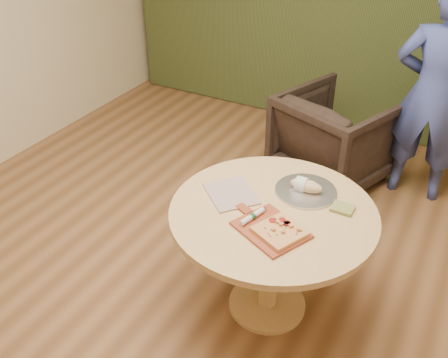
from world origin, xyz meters
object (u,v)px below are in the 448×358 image
Objects in this scene: serving_tray at (306,191)px; pedestal_table at (272,230)px; cutlery_roll at (252,216)px; bread_roll at (305,185)px; person_standing at (434,95)px; armchair at (336,133)px; flatbread_pizza at (280,231)px; pizza_paddle at (270,229)px.

pedestal_table is at bearing -110.61° from serving_tray.
cutlery_roll is 1.02× the size of bread_roll.
cutlery_roll is at bearing 67.89° from person_standing.
person_standing is at bearing -148.96° from armchair.
cutlery_roll is 0.42m from serving_tray.
person_standing is at bearing 73.94° from serving_tray.
person_standing is at bearing 78.03° from flatbread_pizza.
cutlery_roll is (-0.06, -0.14, 0.17)m from pedestal_table.
armchair is 0.49× the size of person_standing.
pizza_paddle is 1.84m from armchair.
armchair is at bearing 94.84° from pedestal_table.
flatbread_pizza is at bearing -85.75° from bread_roll.
person_standing is at bearing 73.28° from pedestal_table.
serving_tray is (-0.02, 0.43, -0.02)m from flatbread_pizza.
pedestal_table is 0.23m from pizza_paddle.
cutlery_roll is 1.81m from armchair.
pedestal_table is at bearing 115.61° from armchair.
serving_tray reaches higher than pedestal_table.
person_standing is at bearing 88.84° from cutlery_roll.
cutlery_roll reaches higher than pizza_paddle.
pedestal_table is 0.27m from flatbread_pizza.
bread_roll is at bearing 68.67° from person_standing.
bread_roll reaches higher than cutlery_roll.
flatbread_pizza is 1.48× the size of cutlery_roll.
armchair is at bearing 99.48° from serving_tray.
bread_roll is at bearing 180.00° from serving_tray.
serving_tray is at bearing 69.39° from pedestal_table.
armchair is at bearing 99.12° from bread_roll.
serving_tray is 0.04m from bread_roll.
cutlery_roll is at bearing 167.61° from flatbread_pizza.
flatbread_pizza is at bearing -86.93° from serving_tray.
flatbread_pizza is (0.06, -0.01, 0.02)m from pizza_paddle.
armchair is (-0.25, 1.82, -0.35)m from flatbread_pizza.
armchair is (-0.22, 1.39, -0.37)m from bread_roll.
pedestal_table is 1.85m from person_standing.
armchair is (-0.23, 1.39, -0.33)m from serving_tray.
person_standing is (0.44, 1.51, 0.08)m from bread_roll.
bread_roll is at bearing 94.25° from flatbread_pizza.
flatbread_pizza reaches higher than cutlery_roll.
bread_roll is at bearing 119.89° from armchair.
bread_roll reaches higher than pizza_paddle.
armchair reaches higher than bread_roll.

